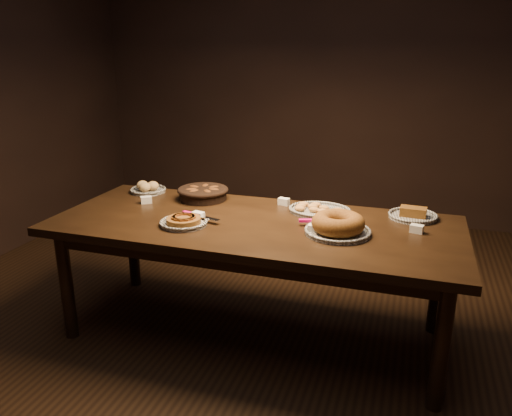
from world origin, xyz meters
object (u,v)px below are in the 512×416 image
(apple_tart_plate, at_px, (184,221))
(madeleine_platter, at_px, (319,210))
(buffet_table, at_px, (254,233))
(bundt_cake_plate, at_px, (338,225))

(apple_tart_plate, xyz_separation_m, madeleine_platter, (0.70, 0.47, -0.00))
(buffet_table, height_order, apple_tart_plate, apple_tart_plate)
(buffet_table, xyz_separation_m, bundt_cake_plate, (0.50, -0.05, 0.12))
(buffet_table, distance_m, bundt_cake_plate, 0.52)
(buffet_table, xyz_separation_m, madeleine_platter, (0.33, 0.30, 0.09))
(apple_tart_plate, distance_m, bundt_cake_plate, 0.88)
(apple_tart_plate, relative_size, madeleine_platter, 0.88)
(buffet_table, bearing_deg, bundt_cake_plate, -5.31)
(buffet_table, distance_m, apple_tart_plate, 0.42)
(apple_tart_plate, bearing_deg, buffet_table, 41.77)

